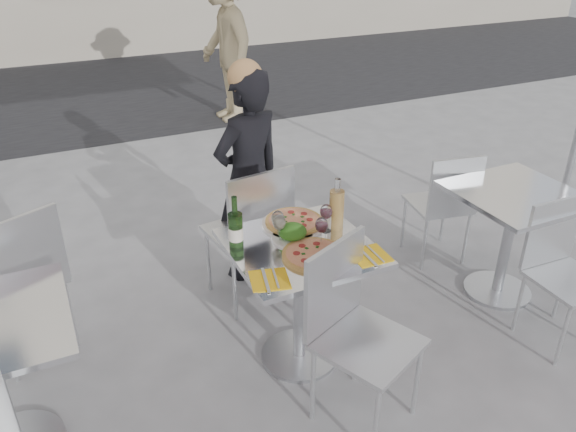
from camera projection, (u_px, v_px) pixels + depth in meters
name	position (u px, v px, depth m)	size (l,w,h in m)	color
ground	(299.00, 356.00, 3.25)	(80.00, 80.00, 0.00)	slate
street_asphalt	(108.00, 87.00, 8.44)	(24.00, 5.00, 0.00)	black
main_table	(300.00, 279.00, 3.00)	(0.72, 0.72, 0.75)	#B7BABF
side_table_right	(511.00, 222.00, 3.56)	(0.72, 0.72, 0.75)	#B7BABF
chair_far	(253.00, 226.00, 3.44)	(0.49, 0.51, 0.97)	silver
chair_near	(352.00, 321.00, 2.66)	(0.57, 0.57, 0.94)	silver
side_chair_lfar	(20.00, 275.00, 2.99)	(0.58, 0.58, 0.95)	silver
side_chair_rfar	(445.00, 199.00, 3.92)	(0.45, 0.46, 0.86)	silver
side_chair_rnear	(561.00, 261.00, 3.22)	(0.40, 0.41, 0.85)	silver
woman_diner	(249.00, 178.00, 3.70)	(0.53, 0.35, 1.46)	black
pedestrian_b	(224.00, 42.00, 6.69)	(1.22, 0.70, 1.88)	tan
pizza_near	(314.00, 255.00, 2.80)	(0.32, 0.32, 0.02)	#E9BB5B
pizza_far	(294.00, 222.00, 3.09)	(0.36, 0.36, 0.03)	white
salad_plate	(293.00, 233.00, 2.94)	(0.22, 0.22, 0.09)	white
wine_bottle	(236.00, 229.00, 2.82)	(0.07, 0.08, 0.29)	#28521F
carafe	(337.00, 208.00, 3.01)	(0.08, 0.08, 0.29)	#DAAE5D
sugar_shaker	(334.00, 219.00, 3.04)	(0.06, 0.06, 0.11)	white
wineglass_white_a	(279.00, 223.00, 2.88)	(0.07, 0.07, 0.16)	white
wineglass_white_b	(278.00, 219.00, 2.92)	(0.07, 0.07, 0.16)	white
wineglass_red_a	(322.00, 226.00, 2.86)	(0.07, 0.07, 0.16)	white
wineglass_red_b	(326.00, 213.00, 2.99)	(0.07, 0.07, 0.16)	white
napkin_left	(270.00, 279.00, 2.62)	(0.22, 0.22, 0.01)	yellow
napkin_right	(370.00, 255.00, 2.81)	(0.19, 0.20, 0.01)	yellow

